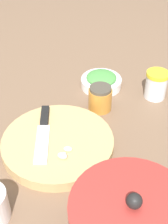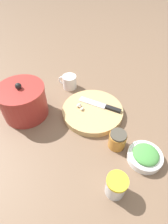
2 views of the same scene
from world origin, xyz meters
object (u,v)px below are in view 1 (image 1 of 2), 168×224
at_px(chef_knife, 43,129).
at_px(spice_jar, 156,85).
at_px(garlic_cloves, 64,154).
at_px(honey_jar, 100,98).
at_px(herb_bowl, 101,81).
at_px(cutting_board, 58,143).

distance_m(chef_knife, spice_jar, 0.40).
xyz_separation_m(garlic_cloves, spice_jar, (-0.38, 0.16, 0.01)).
relative_size(garlic_cloves, honey_jar, 0.59).
relative_size(chef_knife, herb_bowl, 1.53).
xyz_separation_m(garlic_cloves, honey_jar, (-0.26, 0.01, -0.00)).
height_order(cutting_board, herb_bowl, herb_bowl).
bearing_deg(herb_bowl, honey_jar, 16.63).
height_order(chef_knife, garlic_cloves, garlic_cloves).
bearing_deg(garlic_cloves, herb_bowl, -176.08).
relative_size(spice_jar, honey_jar, 1.16).
relative_size(chef_knife, garlic_cloves, 4.60).
relative_size(cutting_board, spice_jar, 3.27).
distance_m(garlic_cloves, spice_jar, 0.41).
bearing_deg(spice_jar, garlic_cloves, -22.60).
bearing_deg(spice_jar, chef_knife, -38.43).
relative_size(cutting_board, honey_jar, 3.79).
relative_size(cutting_board, herb_bowl, 2.15).
bearing_deg(herb_bowl, chef_knife, -12.05).
bearing_deg(garlic_cloves, spice_jar, 157.40).
bearing_deg(chef_knife, cutting_board, 138.33).
xyz_separation_m(cutting_board, chef_knife, (-0.02, -0.05, 0.02)).
bearing_deg(cutting_board, herb_bowl, 177.30).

